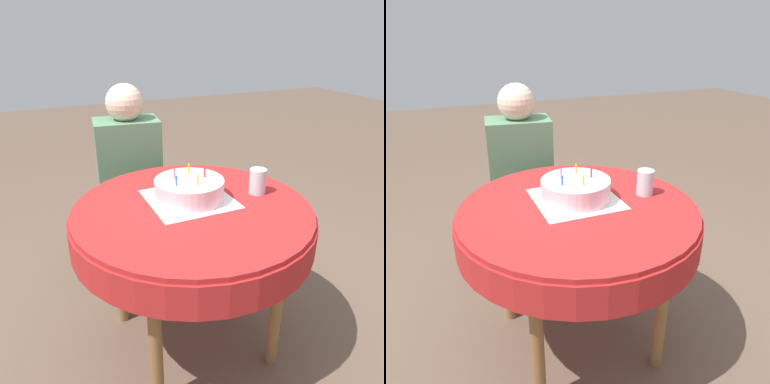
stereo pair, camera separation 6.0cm
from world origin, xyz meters
TOP-DOWN VIEW (x-y plane):
  - ground_plane at (0.00, 0.00)m, footprint 12.00×12.00m
  - dining_table at (0.00, 0.00)m, footprint 0.98×0.98m
  - chair at (-0.05, 0.82)m, footprint 0.42×0.42m
  - person at (-0.06, 0.74)m, footprint 0.38×0.36m
  - napkin at (0.01, 0.06)m, footprint 0.34×0.34m
  - birthday_cake at (0.01, 0.06)m, footprint 0.29×0.29m
  - drinking_glass at (0.31, -0.00)m, footprint 0.07×0.07m

SIDE VIEW (x-z plane):
  - ground_plane at x=0.00m, z-range 0.00..0.00m
  - chair at x=-0.05m, z-range 0.03..0.89m
  - dining_table at x=0.00m, z-range 0.27..0.97m
  - person at x=-0.06m, z-range 0.11..1.20m
  - napkin at x=0.01m, z-range 0.71..0.71m
  - birthday_cake at x=0.01m, z-range 0.69..0.82m
  - drinking_glass at x=0.31m, z-range 0.71..0.82m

